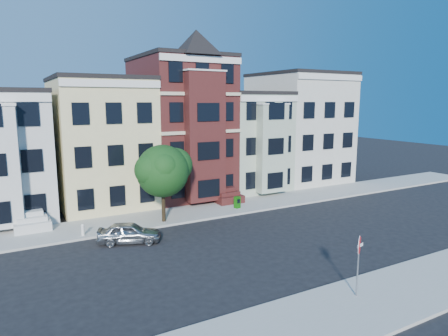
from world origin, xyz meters
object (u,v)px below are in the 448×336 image
parked_car (129,233)px  fire_hydrant (83,231)px  street_tree (163,175)px  newspaper_box (237,202)px  stop_sign (358,262)px

parked_car → fire_hydrant: parked_car is taller
street_tree → parked_car: 5.03m
newspaper_box → stop_sign: 15.08m
newspaper_box → stop_sign: size_ratio=0.30×
fire_hydrant → street_tree: bearing=3.7°
street_tree → newspaper_box: street_tree is taller
parked_car → fire_hydrant: bearing=67.1°
street_tree → parked_car: size_ratio=1.78×
newspaper_box → street_tree: bearing=169.0°
street_tree → fire_hydrant: (-5.48, -0.36, -3.02)m
street_tree → newspaper_box: 6.93m
newspaper_box → stop_sign: (-2.90, -14.75, 1.07)m
stop_sign → newspaper_box: bearing=64.5°
parked_car → newspaper_box: parked_car is taller
newspaper_box → fire_hydrant: 11.80m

